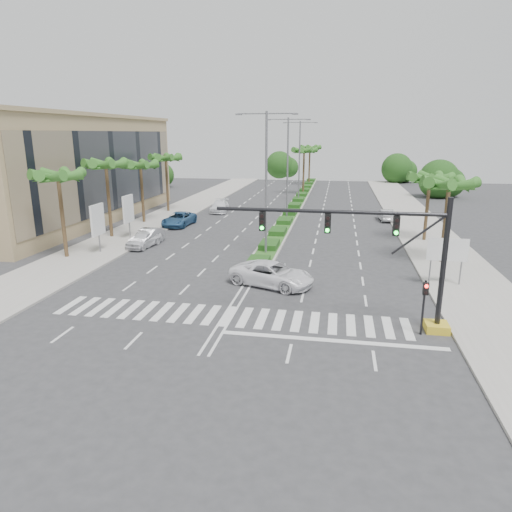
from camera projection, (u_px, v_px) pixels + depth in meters
The scene contains 28 objects.
ground at pixel (228, 316), 26.45m from camera, with size 160.00×160.00×0.00m, color #333335.
footpath_right at pixel (435, 245), 42.83m from camera, with size 6.00×120.00×0.15m, color gray.
footpath_left at pixel (132, 233), 48.04m from camera, with size 6.00×120.00×0.15m, color gray.
median at pixel (298, 202), 69.18m from camera, with size 2.20×75.00×0.20m, color gray.
median_grass at pixel (298, 202), 69.15m from camera, with size 1.80×75.00×0.04m, color #285D20.
building at pixel (66, 170), 54.04m from camera, with size 12.00×36.00×12.00m, color tan.
signal_gantry at pixel (398, 267), 23.96m from camera, with size 12.60×1.20×7.20m.
pedestrian_signal at pixel (424, 298), 23.46m from camera, with size 0.28×0.36×3.00m.
direction_sign at pixel (447, 252), 31.09m from camera, with size 2.70×0.11×3.40m.
billboard_near at pixel (98, 220), 39.56m from camera, with size 0.18×2.10×4.35m.
billboard_far at pixel (128, 209), 45.26m from camera, with size 0.18×2.10×4.35m.
palm_left_near at pixel (58, 179), 37.03m from camera, with size 4.57×4.68×7.55m.
palm_left_mid at pixel (106, 167), 44.53m from camera, with size 4.57×4.68×7.95m.
palm_left_far at pixel (141, 167), 52.29m from camera, with size 4.57×4.68×7.35m.
palm_left_end at pixel (166, 160), 59.79m from camera, with size 4.57×4.68×7.75m.
palm_right_near at pixel (449, 187), 35.65m from camera, with size 4.57×4.68×7.05m.
palm_right_far at pixel (430, 181), 43.33m from camera, with size 4.57×4.68×6.75m.
palm_median_a at pixel (304, 152), 76.84m from camera, with size 4.57×4.68×8.05m.
palm_median_b at pixel (310, 149), 91.09m from camera, with size 4.57×4.68×8.05m.
streetlight_near at pixel (266, 176), 37.98m from camera, with size 5.10×0.25×12.00m.
streetlight_mid at pixel (288, 164), 53.18m from camera, with size 5.10×0.25×12.00m.
streetlight_far at pixel (299, 157), 68.38m from camera, with size 5.10×0.25×12.00m.
car_parked_a at pixel (144, 239), 42.30m from camera, with size 1.74×4.33×1.48m, color silver.
car_parked_b at pixel (148, 237), 43.16m from camera, with size 1.60×4.60×1.52m, color #A4A4A8.
car_parked_c at pixel (179, 219), 52.05m from camera, with size 2.56×5.56×1.54m, color #2A5582.
car_parked_d at pixel (220, 206), 61.22m from camera, with size 2.13×5.24×1.52m, color white.
car_crossing at pixel (272, 274), 31.59m from camera, with size 2.73×5.92×1.64m, color white.
car_right at pixel (386, 215), 55.17m from camera, with size 1.47×4.23×1.39m, color silver.
Camera 1 is at (5.97, -23.95, 10.27)m, focal length 32.00 mm.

